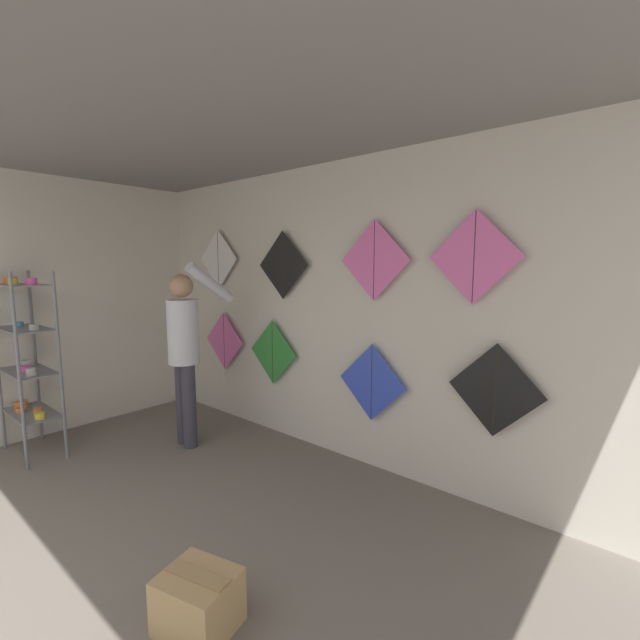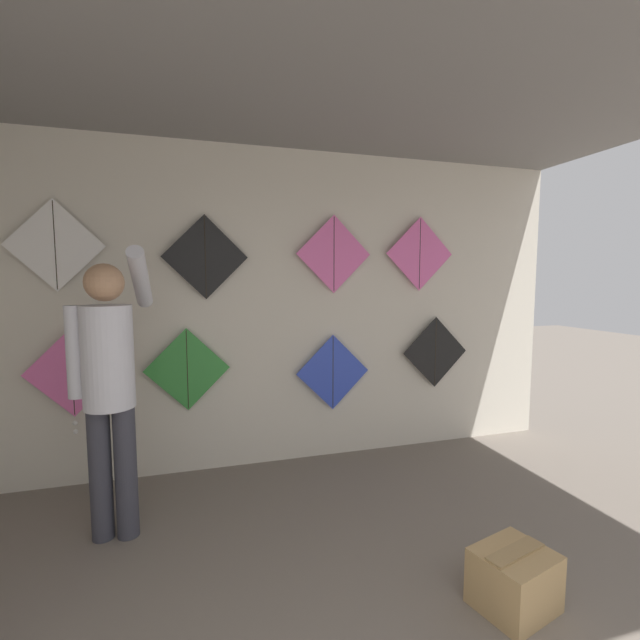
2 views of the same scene
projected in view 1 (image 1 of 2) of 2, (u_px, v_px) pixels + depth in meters
The scene contains 14 objects.
back_panel at pixel (325, 311), 4.21m from camera, with size 5.85×0.06×2.80m, color beige.
left_panel at pixel (35, 308), 4.54m from camera, with size 0.06×4.24×2.80m, color beige.
ceiling_slab at pixel (148, 111), 2.71m from camera, with size 5.85×4.24×0.04m, color gray.
shelf_rack at pixel (26, 354), 4.12m from camera, with size 0.75×0.36×1.79m.
shopkeeper at pixel (185, 344), 4.32m from camera, with size 0.47×0.63×1.88m.
cardboard_box at pixel (198, 601), 2.18m from camera, with size 0.44×0.40×0.30m.
kite_0 at pixel (224, 342), 5.18m from camera, with size 0.70×0.04×0.84m.
kite_1 at pixel (273, 352), 4.63m from camera, with size 0.70×0.01×0.70m.
kite_2 at pixel (372, 382), 3.81m from camera, with size 0.70×0.01×0.70m.
kite_3 at pixel (495, 390), 3.11m from camera, with size 0.70×0.01×0.70m.
kite_4 at pixel (218, 259), 5.10m from camera, with size 0.70×0.01×0.70m.
kite_5 at pixel (283, 265), 4.40m from camera, with size 0.70×0.01×0.70m.
kite_6 at pixel (374, 260), 3.67m from camera, with size 0.70×0.01×0.70m.
kite_7 at pixel (474, 257), 3.11m from camera, with size 0.70×0.01×0.70m.
Camera 1 is at (2.69, 0.26, 1.85)m, focal length 24.00 mm.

